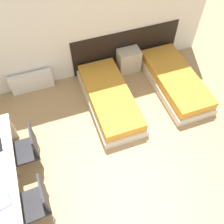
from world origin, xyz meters
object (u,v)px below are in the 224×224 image
(nightstand, at_px, (129,61))
(bed_near_window, at_px, (110,99))
(bed_near_door, at_px, (175,81))
(chair_near_notebook, at_px, (36,201))
(chair_near_laptop, at_px, (27,148))

(nightstand, bearing_deg, bed_near_window, -131.87)
(bed_near_door, xyz_separation_m, nightstand, (-0.76, 0.84, 0.10))
(bed_near_door, bearing_deg, chair_near_notebook, -152.17)
(bed_near_door, distance_m, nightstand, 1.14)
(bed_near_door, distance_m, chair_near_notebook, 3.67)
(bed_near_window, xyz_separation_m, bed_near_door, (1.51, 0.00, 0.00))
(nightstand, bearing_deg, chair_near_laptop, -146.69)
(bed_near_window, relative_size, chair_near_notebook, 2.29)
(bed_near_window, bearing_deg, bed_near_door, 0.00)
(bed_near_door, bearing_deg, bed_near_window, 180.00)
(bed_near_window, xyz_separation_m, chair_near_laptop, (-1.72, -0.78, 0.30))
(bed_near_door, xyz_separation_m, chair_near_laptop, (-3.23, -0.78, 0.30))
(bed_near_window, bearing_deg, chair_near_notebook, -135.23)
(bed_near_window, relative_size, bed_near_door, 1.00)
(nightstand, bearing_deg, chair_near_notebook, -134.16)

